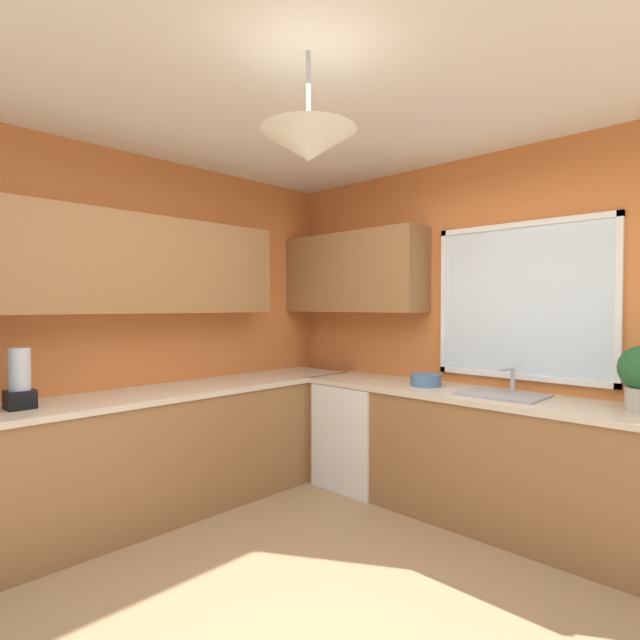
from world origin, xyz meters
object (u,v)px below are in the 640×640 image
(bowl, at_px, (426,380))
(dishwasher, at_px, (362,434))
(sink_assembly, at_px, (503,394))
(blender_appliance, at_px, (20,381))

(bowl, bearing_deg, dishwasher, -177.14)
(dishwasher, relative_size, sink_assembly, 1.60)
(sink_assembly, bearing_deg, bowl, -179.31)
(dishwasher, height_order, blender_appliance, blender_appliance)
(sink_assembly, bearing_deg, dishwasher, -178.23)
(sink_assembly, distance_m, blender_appliance, 3.05)
(dishwasher, height_order, bowl, bowl)
(dishwasher, height_order, sink_assembly, sink_assembly)
(dishwasher, distance_m, blender_appliance, 2.54)
(dishwasher, bearing_deg, blender_appliance, -105.57)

